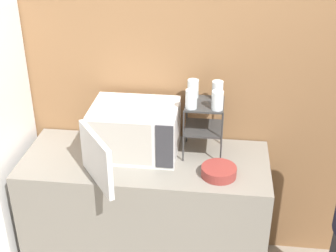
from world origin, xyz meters
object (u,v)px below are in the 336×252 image
Objects in this scene: microwave at (133,131)px; dish_rack at (204,117)px; glass_back_right at (217,90)px; glass_back_left at (193,89)px; glass_front_right at (218,100)px; glass_front_left at (191,99)px; bowl at (219,172)px.

dish_rack is (0.43, 0.07, 0.09)m from microwave.
glass_back_left is (-0.15, 0.01, 0.00)m from glass_back_right.
glass_back_right is 1.00× the size of glass_front_right.
dish_rack is 0.19m from glass_front_left.
dish_rack is 0.18m from glass_back_right.
glass_front_right is (0.08, -0.08, 0.15)m from dish_rack.
bowl is at bearing -61.47° from glass_back_left.
dish_rack is 0.19m from glass_front_right.
glass_back_right is (0.50, 0.14, 0.24)m from microwave.
microwave is at bearing -164.08° from glass_back_right.
glass_front_left and glass_back_right have the same top height.
glass_front_right is (0.00, -0.15, 0.00)m from glass_back_right.
glass_front_left and glass_front_right have the same top height.
bowl is (0.03, -0.18, -0.37)m from glass_front_right.
glass_front_left is 0.15m from glass_back_left.
glass_back_right reaches higher than microwave.
glass_front_right is 0.41m from bowl.
glass_front_left is (-0.07, -0.08, 0.15)m from dish_rack.
glass_back_left is at bearing 133.85° from dish_rack.
glass_back_left reaches higher than microwave.
dish_rack is 3.01× the size of glass_back_right.
glass_back_right reaches higher than bowl.
glass_back_right is at bearing 96.02° from bowl.
microwave is 0.43m from glass_front_left.
glass_back_right reaches higher than dish_rack.
dish_rack is at bearing 112.61° from bowl.
glass_front_right is (0.15, -0.00, 0.00)m from glass_front_left.
dish_rack is 3.01× the size of glass_back_left.
glass_front_left is 1.00× the size of glass_front_right.
glass_front_left is at bearing 134.84° from bowl.
glass_back_right is at bearing -2.25° from glass_back_left.
glass_front_right is at bearing -44.34° from dish_rack.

